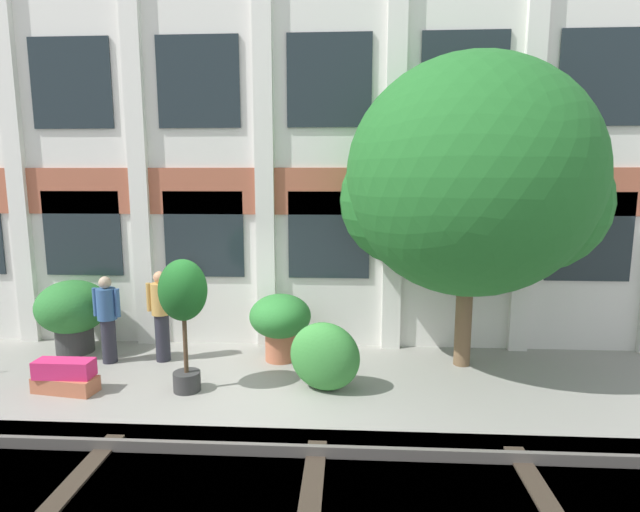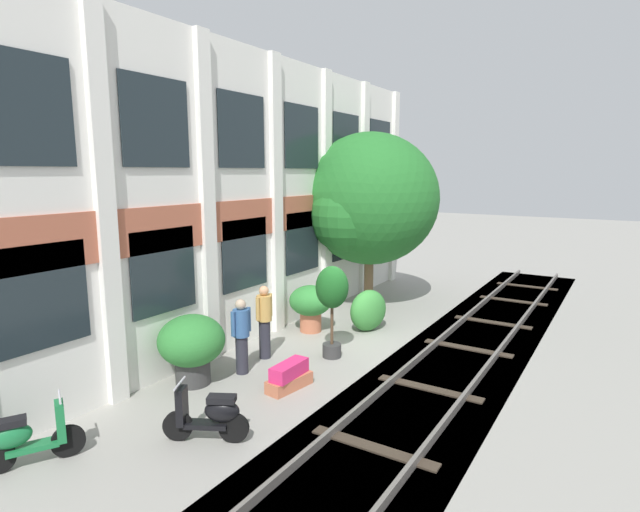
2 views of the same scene
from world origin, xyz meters
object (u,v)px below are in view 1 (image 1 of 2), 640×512
Objects in this scene: resident_by_doorway at (161,313)px; topiary_hedge at (325,356)px; broadleaf_tree at (470,184)px; potted_plant_stone_basin at (73,310)px; potted_plant_square_trough at (65,377)px; potted_plant_ribbed_drum at (280,320)px; resident_watching_tracks at (107,317)px; potted_plant_terracotta_small at (183,299)px.

topiary_hedge is at bearing 71.81° from resident_by_doorway.
potted_plant_stone_basin is (-7.37, 0.23, -2.43)m from broadleaf_tree.
potted_plant_square_trough is at bearing -64.94° from potted_plant_stone_basin.
topiary_hedge is (4.10, 0.33, 0.30)m from potted_plant_square_trough.
potted_plant_square_trough is at bearing -153.58° from potted_plant_ribbed_drum.
potted_plant_ribbed_drum is 1.19× the size of potted_plant_square_trough.
broadleaf_tree is 5.18× the size of potted_plant_square_trough.
resident_watching_tracks is at bearing -80.04° from resident_by_doorway.
potted_plant_ribbed_drum is 2.18m from resident_by_doorway.
potted_plant_stone_basin reaches higher than potted_plant_square_trough.
topiary_hedge is at bearing 4.49° from potted_plant_terracotta_small.
potted_plant_terracotta_small is 3.25m from potted_plant_stone_basin.
resident_by_doorway is (-0.86, 1.27, -0.59)m from potted_plant_terracotta_small.
resident_by_doorway is at bearing 104.95° from resident_watching_tracks.
resident_by_doorway is at bearing -178.81° from broadleaf_tree.
resident_by_doorway reaches higher than topiary_hedge.
potted_plant_stone_basin is 0.84× the size of resident_by_doorway.
potted_plant_stone_basin is 1.22× the size of topiary_hedge.
potted_plant_stone_basin reaches higher than topiary_hedge.
potted_plant_terracotta_small is at bearing -132.37° from potted_plant_ribbed_drum.
potted_plant_stone_basin is 5.15m from topiary_hedge.
potted_plant_terracotta_small is 1.26× the size of resident_by_doorway.
potted_plant_terracotta_small is at bearing -30.58° from potted_plant_stone_basin.
potted_plant_terracotta_small is 2.29m from potted_plant_square_trough.
potted_plant_ribbed_drum is at bearing 102.19° from resident_watching_tracks.
potted_plant_ribbed_drum reaches higher than topiary_hedge.
potted_plant_stone_basin is at bearing 163.65° from topiary_hedge.
topiary_hedge is (4.01, -0.96, -0.31)m from resident_watching_tracks.
potted_plant_terracotta_small is at bearing -163.34° from broadleaf_tree.
resident_by_doorway reaches higher than resident_watching_tracks.
topiary_hedge is (0.88, -1.27, -0.21)m from potted_plant_ribbed_drum.
potted_plant_ribbed_drum is 0.88× the size of potted_plant_stone_basin.
broadleaf_tree is 4.68× the size of topiary_hedge.
broadleaf_tree is 7.77m from potted_plant_stone_basin.
resident_watching_tracks is at bearing 166.54° from topiary_hedge.
broadleaf_tree is 3.84m from topiary_hedge.
resident_by_doorway is at bearing 160.22° from topiary_hedge.
resident_watching_tracks reaches higher than topiary_hedge.
potted_plant_terracotta_small reaches higher than potted_plant_stone_basin.
potted_plant_ribbed_drum is (-3.32, 0.05, -2.50)m from broadleaf_tree.
potted_plant_ribbed_drum is 0.74× the size of resident_by_doorway.
broadleaf_tree is 5.98m from resident_by_doorway.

